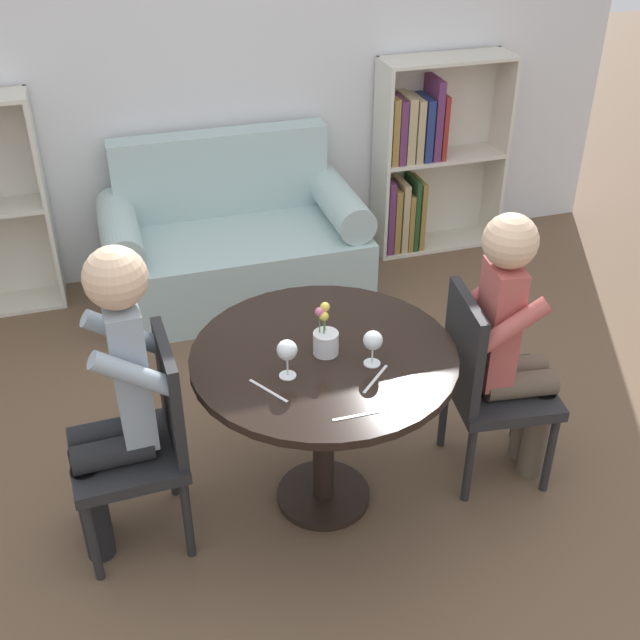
{
  "coord_description": "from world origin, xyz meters",
  "views": [
    {
      "loc": [
        -0.74,
        -2.39,
        2.52
      ],
      "look_at": [
        0.0,
        0.05,
        0.88
      ],
      "focal_mm": 45.0,
      "sensor_mm": 36.0,
      "label": 1
    }
  ],
  "objects_px": {
    "chair_left": "(144,437)",
    "wine_glass_right": "(373,342)",
    "bookshelf_right": "(423,160)",
    "person_right": "(513,342)",
    "flower_vase": "(326,339)",
    "chair_right": "(487,380)",
    "wine_glass_left": "(287,351)",
    "person_left": "(114,397)",
    "couch": "(233,246)"
  },
  "relations": [
    {
      "from": "chair_right",
      "to": "person_right",
      "type": "bearing_deg",
      "value": -95.05
    },
    {
      "from": "couch",
      "to": "chair_right",
      "type": "height_order",
      "value": "couch"
    },
    {
      "from": "person_left",
      "to": "wine_glass_left",
      "type": "bearing_deg",
      "value": 76.76
    },
    {
      "from": "couch",
      "to": "chair_left",
      "type": "distance_m",
      "value": 1.93
    },
    {
      "from": "bookshelf_right",
      "to": "person_right",
      "type": "bearing_deg",
      "value": -103.62
    },
    {
      "from": "chair_right",
      "to": "couch",
      "type": "bearing_deg",
      "value": 28.3
    },
    {
      "from": "bookshelf_right",
      "to": "person_left",
      "type": "height_order",
      "value": "person_left"
    },
    {
      "from": "person_right",
      "to": "couch",
      "type": "bearing_deg",
      "value": 30.36
    },
    {
      "from": "person_left",
      "to": "wine_glass_right",
      "type": "xyz_separation_m",
      "value": [
        0.94,
        -0.14,
        0.15
      ]
    },
    {
      "from": "bookshelf_right",
      "to": "person_right",
      "type": "height_order",
      "value": "person_right"
    },
    {
      "from": "person_left",
      "to": "flower_vase",
      "type": "height_order",
      "value": "person_left"
    },
    {
      "from": "person_right",
      "to": "person_left",
      "type": "bearing_deg",
      "value": 94.93
    },
    {
      "from": "bookshelf_right",
      "to": "wine_glass_left",
      "type": "bearing_deg",
      "value": -124.03
    },
    {
      "from": "bookshelf_right",
      "to": "chair_right",
      "type": "height_order",
      "value": "bookshelf_right"
    },
    {
      "from": "person_left",
      "to": "wine_glass_left",
      "type": "xyz_separation_m",
      "value": [
        0.62,
        -0.12,
        0.16
      ]
    },
    {
      "from": "chair_left",
      "to": "flower_vase",
      "type": "distance_m",
      "value": 0.79
    },
    {
      "from": "chair_right",
      "to": "flower_vase",
      "type": "bearing_deg",
      "value": 95.48
    },
    {
      "from": "bookshelf_right",
      "to": "wine_glass_right",
      "type": "relative_size",
      "value": 8.79
    },
    {
      "from": "chair_right",
      "to": "wine_glass_left",
      "type": "relative_size",
      "value": 5.85
    },
    {
      "from": "chair_left",
      "to": "wine_glass_right",
      "type": "bearing_deg",
      "value": 78.35
    },
    {
      "from": "chair_left",
      "to": "couch",
      "type": "bearing_deg",
      "value": 156.5
    },
    {
      "from": "bookshelf_right",
      "to": "person_right",
      "type": "relative_size",
      "value": 1.0
    },
    {
      "from": "bookshelf_right",
      "to": "chair_right",
      "type": "distance_m",
      "value": 2.2
    },
    {
      "from": "couch",
      "to": "chair_left",
      "type": "bearing_deg",
      "value": -111.51
    },
    {
      "from": "chair_left",
      "to": "chair_right",
      "type": "distance_m",
      "value": 1.41
    },
    {
      "from": "bookshelf_right",
      "to": "flower_vase",
      "type": "distance_m",
      "value": 2.47
    },
    {
      "from": "couch",
      "to": "wine_glass_left",
      "type": "height_order",
      "value": "couch"
    },
    {
      "from": "person_left",
      "to": "chair_right",
      "type": "bearing_deg",
      "value": 86.19
    },
    {
      "from": "chair_left",
      "to": "chair_right",
      "type": "bearing_deg",
      "value": 85.88
    },
    {
      "from": "person_right",
      "to": "flower_vase",
      "type": "distance_m",
      "value": 0.8
    },
    {
      "from": "couch",
      "to": "wine_glass_right",
      "type": "xyz_separation_m",
      "value": [
        0.15,
        -1.94,
        0.55
      ]
    },
    {
      "from": "person_right",
      "to": "wine_glass_left",
      "type": "height_order",
      "value": "person_right"
    },
    {
      "from": "wine_glass_left",
      "to": "couch",
      "type": "bearing_deg",
      "value": 84.97
    },
    {
      "from": "person_right",
      "to": "wine_glass_right",
      "type": "height_order",
      "value": "person_right"
    },
    {
      "from": "wine_glass_right",
      "to": "chair_right",
      "type": "bearing_deg",
      "value": 9.59
    },
    {
      "from": "wine_glass_left",
      "to": "wine_glass_right",
      "type": "relative_size",
      "value": 1.08
    },
    {
      "from": "bookshelf_right",
      "to": "chair_left",
      "type": "height_order",
      "value": "bookshelf_right"
    },
    {
      "from": "bookshelf_right",
      "to": "person_left",
      "type": "relative_size",
      "value": 0.96
    },
    {
      "from": "wine_glass_left",
      "to": "flower_vase",
      "type": "height_order",
      "value": "flower_vase"
    },
    {
      "from": "couch",
      "to": "person_right",
      "type": "height_order",
      "value": "person_right"
    },
    {
      "from": "chair_right",
      "to": "wine_glass_right",
      "type": "relative_size",
      "value": 6.32
    },
    {
      "from": "bookshelf_right",
      "to": "chair_right",
      "type": "relative_size",
      "value": 1.39
    },
    {
      "from": "couch",
      "to": "person_right",
      "type": "bearing_deg",
      "value": -66.98
    },
    {
      "from": "person_right",
      "to": "wine_glass_left",
      "type": "bearing_deg",
      "value": 100.74
    },
    {
      "from": "couch",
      "to": "chair_right",
      "type": "xyz_separation_m",
      "value": [
        0.71,
        -1.84,
        0.18
      ]
    },
    {
      "from": "chair_left",
      "to": "flower_vase",
      "type": "relative_size",
      "value": 4.22
    },
    {
      "from": "person_right",
      "to": "wine_glass_right",
      "type": "bearing_deg",
      "value": 104.02
    },
    {
      "from": "chair_left",
      "to": "person_left",
      "type": "bearing_deg",
      "value": -88.56
    },
    {
      "from": "bookshelf_right",
      "to": "couch",
      "type": "bearing_deg",
      "value": -168.5
    },
    {
      "from": "couch",
      "to": "bookshelf_right",
      "type": "distance_m",
      "value": 1.37
    }
  ]
}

